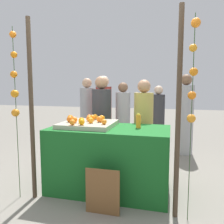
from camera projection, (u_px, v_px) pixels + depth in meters
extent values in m
plane|color=gray|center=(109.00, 189.00, 3.29)|extent=(24.00, 24.00, 0.00)
cube|color=#196023|center=(109.00, 159.00, 3.23)|extent=(1.64, 0.86, 0.90)
cube|color=#B2AD99|center=(88.00, 124.00, 3.29)|extent=(0.74, 0.72, 0.06)
sphere|color=orange|center=(82.00, 122.00, 3.02)|extent=(0.08, 0.08, 0.08)
sphere|color=orange|center=(70.00, 118.00, 3.43)|extent=(0.08, 0.08, 0.08)
sphere|color=orange|center=(91.00, 120.00, 3.17)|extent=(0.08, 0.08, 0.08)
sphere|color=orange|center=(93.00, 118.00, 3.40)|extent=(0.09, 0.09, 0.09)
sphere|color=orange|center=(102.00, 118.00, 3.34)|extent=(0.09, 0.09, 0.09)
sphere|color=orange|center=(72.00, 122.00, 3.01)|extent=(0.08, 0.08, 0.08)
sphere|color=orange|center=(70.00, 119.00, 3.26)|extent=(0.09, 0.09, 0.09)
sphere|color=orange|center=(100.00, 119.00, 3.26)|extent=(0.09, 0.09, 0.09)
sphere|color=orange|center=(104.00, 122.00, 3.07)|extent=(0.07, 0.07, 0.07)
sphere|color=orange|center=(89.00, 117.00, 3.48)|extent=(0.08, 0.08, 0.08)
sphere|color=orange|center=(81.00, 120.00, 3.16)|extent=(0.08, 0.08, 0.08)
sphere|color=orange|center=(74.00, 120.00, 3.20)|extent=(0.09, 0.09, 0.09)
sphere|color=orange|center=(95.00, 117.00, 3.54)|extent=(0.08, 0.08, 0.08)
sphere|color=orange|center=(89.00, 119.00, 3.33)|extent=(0.08, 0.08, 0.08)
cylinder|color=orange|center=(138.00, 122.00, 3.14)|extent=(0.07, 0.07, 0.18)
cylinder|color=yellow|center=(139.00, 114.00, 3.13)|extent=(0.04, 0.04, 0.02)
cube|color=brown|center=(102.00, 192.00, 2.62)|extent=(0.40, 0.01, 0.55)
cube|color=black|center=(103.00, 192.00, 2.64)|extent=(0.38, 0.02, 0.52)
cylinder|color=#333338|center=(102.00, 130.00, 3.96)|extent=(0.33, 0.33, 1.42)
sphere|color=#A87A59|center=(101.00, 83.00, 3.86)|extent=(0.22, 0.22, 0.22)
cylinder|color=tan|center=(143.00, 134.00, 3.81)|extent=(0.32, 0.32, 1.36)
sphere|color=#A87A59|center=(144.00, 86.00, 3.72)|extent=(0.21, 0.21, 0.21)
cylinder|color=#99999E|center=(185.00, 120.00, 4.95)|extent=(0.34, 0.34, 1.49)
sphere|color=brown|center=(186.00, 80.00, 4.85)|extent=(0.23, 0.23, 0.23)
cylinder|color=#333338|center=(158.00, 122.00, 5.25)|extent=(0.30, 0.30, 1.28)
sphere|color=beige|center=(159.00, 90.00, 5.16)|extent=(0.20, 0.20, 0.20)
cylinder|color=#99999E|center=(123.00, 123.00, 4.93)|extent=(0.31, 0.31, 1.34)
sphere|color=brown|center=(123.00, 87.00, 4.84)|extent=(0.21, 0.21, 0.21)
cylinder|color=maroon|center=(104.00, 121.00, 4.95)|extent=(0.34, 0.34, 1.46)
sphere|color=beige|center=(104.00, 81.00, 4.86)|extent=(0.23, 0.23, 0.23)
cylinder|color=#99999E|center=(87.00, 119.00, 5.34)|extent=(0.33, 0.33, 1.43)
sphere|color=tan|center=(87.00, 83.00, 5.25)|extent=(0.22, 0.22, 0.22)
cylinder|color=#473828|center=(32.00, 111.00, 2.93)|extent=(0.06, 0.06, 2.31)
cylinder|color=#473828|center=(178.00, 115.00, 2.48)|extent=(0.06, 0.06, 2.31)
cylinder|color=#2D4C23|center=(16.00, 115.00, 2.93)|extent=(0.01, 0.01, 2.20)
sphere|color=orange|center=(13.00, 34.00, 2.82)|extent=(0.08, 0.08, 0.08)
sphere|color=orange|center=(14.00, 55.00, 2.85)|extent=(0.08, 0.08, 0.08)
sphere|color=orange|center=(14.00, 74.00, 2.87)|extent=(0.09, 0.09, 0.09)
sphere|color=orange|center=(15.00, 94.00, 2.90)|extent=(0.10, 0.10, 0.10)
sphere|color=orange|center=(15.00, 113.00, 2.92)|extent=(0.10, 0.10, 0.10)
cylinder|color=#2D4C23|center=(191.00, 121.00, 2.42)|extent=(0.01, 0.01, 2.20)
sphere|color=orange|center=(196.00, 23.00, 2.29)|extent=(0.10, 0.10, 0.10)
sphere|color=orange|center=(193.00, 48.00, 2.34)|extent=(0.08, 0.08, 0.08)
sphere|color=orange|center=(194.00, 72.00, 2.35)|extent=(0.09, 0.09, 0.09)
sphere|color=orange|center=(192.00, 95.00, 2.39)|extent=(0.09, 0.09, 0.09)
sphere|color=orange|center=(191.00, 118.00, 2.41)|extent=(0.09, 0.09, 0.09)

